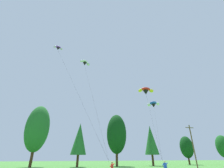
# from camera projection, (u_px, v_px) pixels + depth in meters

# --- Properties ---
(treeline_tree_c) EXTENTS (5.73, 5.73, 14.56)m
(treeline_tree_c) POSITION_uv_depth(u_px,v_px,m) (37.00, 128.00, 39.69)
(treeline_tree_c) COLOR #472D19
(treeline_tree_c) RESTS_ON ground_plane
(treeline_tree_d) EXTENTS (3.85, 3.85, 10.24)m
(treeline_tree_d) POSITION_uv_depth(u_px,v_px,m) (79.00, 139.00, 39.61)
(treeline_tree_d) COLOR #472D19
(treeline_tree_d) RESTS_ON ground_plane
(treeline_tree_e) EXTENTS (5.41, 5.41, 13.38)m
(treeline_tree_e) POSITION_uv_depth(u_px,v_px,m) (117.00, 134.00, 43.60)
(treeline_tree_e) COLOR #472D19
(treeline_tree_e) RESTS_ON ground_plane
(treeline_tree_f) EXTENTS (3.95, 3.95, 10.68)m
(treeline_tree_f) POSITION_uv_depth(u_px,v_px,m) (151.00, 140.00, 45.13)
(treeline_tree_f) COLOR #472D19
(treeline_tree_f) RESTS_ON ground_plane
(treeline_tree_g) EXTENTS (4.10, 4.10, 8.52)m
(treeline_tree_g) POSITION_uv_depth(u_px,v_px,m) (187.00, 147.00, 51.03)
(treeline_tree_g) COLOR #472D19
(treeline_tree_g) RESTS_ON ground_plane
(treeline_tree_h) EXTENTS (4.16, 4.16, 8.75)m
(treeline_tree_h) POSITION_uv_depth(u_px,v_px,m) (223.00, 146.00, 50.25)
(treeline_tree_h) COLOR #472D19
(treeline_tree_h) RESTS_ON ground_plane
(utility_pole) EXTENTS (2.20, 0.26, 9.08)m
(utility_pole) POSITION_uv_depth(u_px,v_px,m) (193.00, 144.00, 35.45)
(utility_pole) COLOR brown
(utility_pole) RESTS_ON ground_plane
(kite_flyer_near) EXTENTS (0.65, 0.68, 1.69)m
(kite_flyer_near) POSITION_uv_depth(u_px,v_px,m) (112.00, 168.00, 17.54)
(kite_flyer_near) COLOR black
(kite_flyer_near) RESTS_ON ground_plane
(kite_flyer_mid) EXTENTS (0.60, 0.63, 1.69)m
(kite_flyer_mid) POSITION_uv_depth(u_px,v_px,m) (165.00, 167.00, 20.02)
(kite_flyer_mid) COLOR #4C4C51
(kite_flyer_mid) RESTS_ON ground_plane
(parafoil_kite_high_purple) EXTENTS (9.93, 12.71, 23.71)m
(parafoil_kite_high_purple) POSITION_uv_depth(u_px,v_px,m) (58.00, 48.00, 35.83)
(parafoil_kite_high_purple) COLOR purple
(parafoil_kite_mid_red_yellow) EXTENTS (5.04, 8.85, 14.34)m
(parafoil_kite_mid_red_yellow) POSITION_uv_depth(u_px,v_px,m) (146.00, 91.00, 33.75)
(parafoil_kite_mid_red_yellow) COLOR red
(parafoil_kite_far_white) EXTENTS (3.64, 17.45, 23.80)m
(parafoil_kite_far_white) POSITION_uv_depth(u_px,v_px,m) (85.00, 63.00, 41.19)
(parafoil_kite_far_white) COLOR white
(parafoil_kite_low_blue_white) EXTENTS (11.25, 17.17, 14.27)m
(parafoil_kite_low_blue_white) POSITION_uv_depth(u_px,v_px,m) (153.00, 104.00, 42.01)
(parafoil_kite_low_blue_white) COLOR blue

